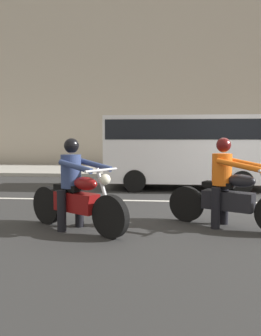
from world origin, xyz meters
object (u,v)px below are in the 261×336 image
pedestrian_bystander (249,147)px  motorcycle_with_rider_orange_stripe (228,191)px  motorcycle_with_rider_denim_blue (76,193)px  street_sign_post (192,139)px  parked_van_white (186,147)px

pedestrian_bystander → motorcycle_with_rider_orange_stripe: bearing=-104.7°
motorcycle_with_rider_denim_blue → street_sign_post: size_ratio=0.86×
parked_van_white → pedestrian_bystander: (2.83, 4.34, -0.11)m
parked_van_white → pedestrian_bystander: parked_van_white is taller
motorcycle_with_rider_orange_stripe → street_sign_post: size_ratio=0.90×
parked_van_white → pedestrian_bystander: size_ratio=2.76×
motorcycle_with_rider_orange_stripe → street_sign_post: street_sign_post is taller
parked_van_white → motorcycle_with_rider_orange_stripe: bearing=-84.4°
motorcycle_with_rider_orange_stripe → parked_van_white: (-0.46, 4.71, 0.63)m
street_sign_post → pedestrian_bystander: bearing=-8.1°
street_sign_post → motorcycle_with_rider_orange_stripe: bearing=-90.3°
motorcycle_with_rider_denim_blue → pedestrian_bystander: size_ratio=1.10×
parked_van_white → street_sign_post: 4.70m
motorcycle_with_rider_orange_stripe → parked_van_white: bearing=95.6°
motorcycle_with_rider_orange_stripe → motorcycle_with_rider_denim_blue: bearing=-170.0°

